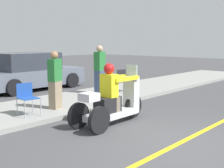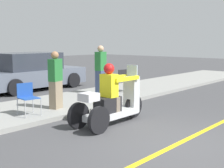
# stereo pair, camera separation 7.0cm
# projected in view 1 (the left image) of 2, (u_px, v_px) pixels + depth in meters

# --- Properties ---
(ground_plane) EXTENTS (60.00, 60.00, 0.00)m
(ground_plane) POSITION_uv_depth(u_px,v_px,m) (178.00, 144.00, 6.18)
(ground_plane) COLOR #424244
(lane_stripe) EXTENTS (24.00, 0.12, 0.01)m
(lane_stripe) POSITION_uv_depth(u_px,v_px,m) (185.00, 140.00, 6.40)
(lane_stripe) COLOR gold
(lane_stripe) RESTS_ON ground
(sidewalk_strip) EXTENTS (28.00, 2.80, 0.12)m
(sidewalk_strip) POSITION_uv_depth(u_px,v_px,m) (37.00, 109.00, 9.13)
(sidewalk_strip) COLOR gray
(sidewalk_strip) RESTS_ON ground
(motorcycle_trike) EXTENTS (2.30, 0.76, 1.50)m
(motorcycle_trike) POSITION_uv_depth(u_px,v_px,m) (112.00, 102.00, 7.60)
(motorcycle_trike) COLOR black
(motorcycle_trike) RESTS_ON ground
(spectator_far_back) EXTENTS (0.46, 0.33, 1.75)m
(spectator_far_back) POSITION_uv_depth(u_px,v_px,m) (100.00, 71.00, 11.28)
(spectator_far_back) COLOR #38476B
(spectator_far_back) RESTS_ON sidewalk_strip
(spectator_with_child) EXTENTS (0.44, 0.33, 1.62)m
(spectator_with_child) POSITION_uv_depth(u_px,v_px,m) (55.00, 81.00, 8.76)
(spectator_with_child) COLOR gray
(spectator_with_child) RESTS_ON sidewalk_strip
(folding_chair_curbside) EXTENTS (0.51, 0.51, 0.82)m
(folding_chair_curbside) POSITION_uv_depth(u_px,v_px,m) (124.00, 78.00, 11.85)
(folding_chair_curbside) COLOR #A5A8AD
(folding_chair_curbside) RESTS_ON sidewalk_strip
(folding_chair_set_back) EXTENTS (0.52, 0.52, 0.82)m
(folding_chair_set_back) POSITION_uv_depth(u_px,v_px,m) (27.00, 96.00, 8.05)
(folding_chair_set_back) COLOR #A5A8AD
(folding_chair_set_back) RESTS_ON sidewalk_strip
(parked_car_lot_left) EXTENTS (4.42, 2.05, 1.54)m
(parked_car_lot_left) POSITION_uv_depth(u_px,v_px,m) (30.00, 72.00, 13.05)
(parked_car_lot_left) COLOR slate
(parked_car_lot_left) RESTS_ON ground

